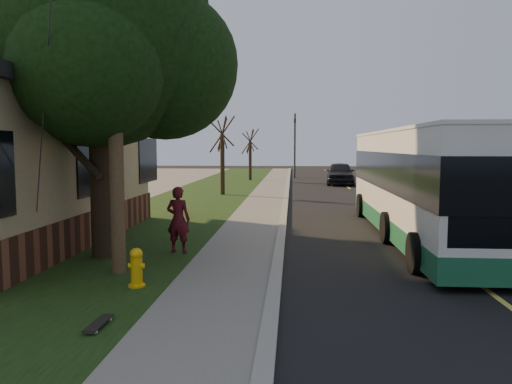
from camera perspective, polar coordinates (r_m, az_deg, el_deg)
ground at (r=9.44m, az=2.10°, el=-11.46°), size 120.00×120.00×0.00m
road at (r=19.57m, az=15.00°, el=-2.88°), size 8.00×80.00×0.01m
curb at (r=19.22m, az=3.20°, el=-2.69°), size 0.25×80.00×0.12m
sidewalk at (r=19.27m, az=0.22°, el=-2.72°), size 2.00×80.00×0.08m
grass_verge at (r=19.82m, az=-9.94°, el=-2.59°), size 5.00×80.00×0.07m
fire_hydrant at (r=9.76m, az=-13.50°, el=-8.40°), size 0.32×0.32×0.74m
utility_pole at (r=10.83m, az=-16.03°, el=15.25°), size 2.86×3.21×9.07m
leafy_tree at (r=12.75m, az=-17.22°, el=16.11°), size 6.30×6.00×7.80m
bare_tree_near at (r=27.31m, az=-3.86°, el=4.06°), size 1.38×1.21×4.31m
bare_tree_far at (r=39.18m, az=-0.67°, el=4.22°), size 1.38×1.21×4.03m
traffic_signal at (r=43.04m, az=4.46°, el=5.84°), size 0.18×0.22×5.50m
transit_bus at (r=15.46m, az=18.66°, el=1.21°), size 2.71×11.76×3.18m
skateboarder at (r=12.54m, az=-8.88°, el=-3.13°), size 0.66×0.49×1.66m
skateboard_main at (r=7.91m, az=-17.52°, el=-14.11°), size 0.21×0.76×0.07m
distant_car at (r=35.96m, az=9.58°, el=2.13°), size 2.19×4.81×1.60m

